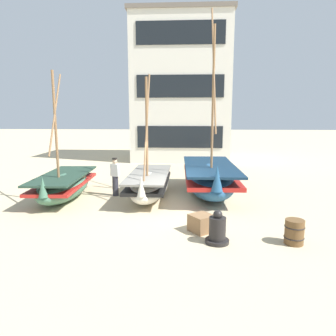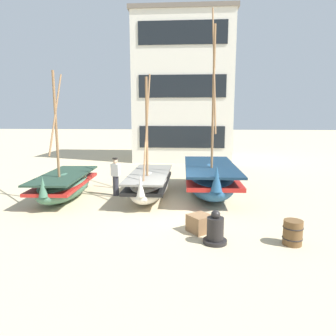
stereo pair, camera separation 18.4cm
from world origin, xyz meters
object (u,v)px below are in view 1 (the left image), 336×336
Objects in this scene: capstan_winch at (217,230)px; fishing_boat_near_left at (64,185)px; fisherman_by_hull at (115,177)px; fishing_boat_far_right at (149,184)px; cargo_crate at (202,223)px; wooden_barrel at (294,232)px; fishing_boat_centre_large at (209,178)px; harbor_building_main at (181,89)px.

fishing_boat_near_left is at bearing 144.66° from capstan_winch.
fishing_boat_far_right is at bearing -9.12° from fisherman_by_hull.
cargo_crate is (3.60, -4.08, -0.57)m from fisherman_by_hull.
fisherman_by_hull is 2.41× the size of wooden_barrel.
wooden_barrel is at bearing -17.46° from cargo_crate.
fishing_boat_centre_large is (6.25, 1.17, 0.16)m from fishing_boat_near_left.
fishing_boat_centre_large is 4.70m from cargo_crate.
harbor_building_main is at bearing 101.82° from wooden_barrel.
fisherman_by_hull is 12.96m from harbor_building_main.
fishing_boat_near_left is 0.48× the size of harbor_building_main.
cargo_crate is (-2.53, 0.80, -0.08)m from wooden_barrel.
wooden_barrel is 2.65m from cargo_crate.
fisherman_by_hull reaches higher than cargo_crate.
fisherman_by_hull reaches higher than capstan_winch.
fishing_boat_far_right is at bearing 117.86° from capstan_winch.
cargo_crate is at bearing -61.61° from fishing_boat_far_right.
wooden_barrel is (2.13, 0.05, -0.02)m from capstan_winch.
fishing_boat_near_left is 5.48× the size of capstan_winch.
fishing_boat_far_right reaches higher than cargo_crate.
fishing_boat_centre_large is at bearing 10.65° from fishing_boat_near_left.
fishing_boat_far_right reaches higher than wooden_barrel.
capstan_winch is 17.55m from harbor_building_main.
fishing_boat_centre_large is at bearing -82.26° from harbor_building_main.
fisherman_by_hull is 7.85m from wooden_barrel.
fishing_boat_near_left is 6.36m from fishing_boat_centre_large.
fishing_boat_near_left is 2.18m from fisherman_by_hull.
fishing_boat_far_right is 5.47× the size of capstan_winch.
fishing_boat_far_right is at bearing -162.97° from fishing_boat_centre_large.
harbor_building_main is (1.11, 12.06, 4.85)m from fishing_boat_far_right.
fishing_boat_near_left is 8.23× the size of cargo_crate.
wooden_barrel is 0.06× the size of harbor_building_main.
capstan_winch is at bearing -62.14° from fishing_boat_far_right.
capstan_winch is at bearing -85.34° from harbor_building_main.
harbor_building_main reaches higher than cargo_crate.
wooden_barrel is (8.21, -4.26, -0.24)m from fishing_boat_near_left.
harbor_building_main is at bearing 94.66° from capstan_winch.
capstan_winch is 2.13m from wooden_barrel.
fishing_boat_far_right is 7.47× the size of wooden_barrel.
harbor_building_main is at bearing 93.47° from cargo_crate.
fishing_boat_centre_large is at bearing 83.06° from cargo_crate.
fishing_boat_centre_large reaches higher than wooden_barrel.
wooden_barrel is at bearing -38.51° from fisherman_by_hull.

